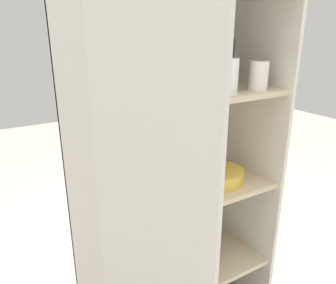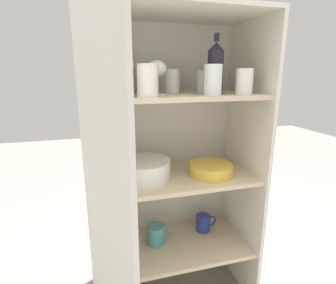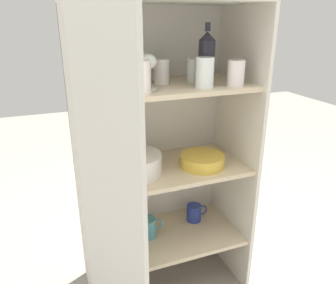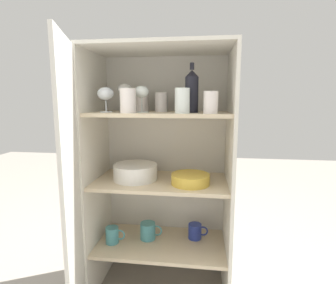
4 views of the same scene
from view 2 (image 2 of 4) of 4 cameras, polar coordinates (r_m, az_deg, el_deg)
The scene contains 24 objects.
cupboard_back_panel at distance 1.48m, azimuth -1.14°, elevation -3.57°, with size 0.79×0.02×1.41m, color silver.
cupboard_side_left at distance 1.24m, azimuth -16.37°, elevation -7.85°, with size 0.02×0.43×1.41m, color silver.
cupboard_side_right at distance 1.44m, azimuth 16.13°, elevation -4.62°, with size 0.02×0.43×1.41m, color silver.
cupboard_top_panel at distance 1.23m, azimuth 1.38°, elevation 26.49°, with size 0.79×0.43×0.02m, color silver.
shelf_board_lower at distance 1.49m, azimuth 1.09°, elevation -21.52°, with size 0.76×0.40×0.02m, color beige.
shelf_board_middle at distance 1.30m, azimuth 1.18°, elevation -7.52°, with size 0.76×0.40×0.02m, color beige.
shelf_board_upper at distance 1.21m, azimuth 1.28°, elevation 10.03°, with size 0.76×0.40×0.02m, color beige.
cupboard_door at distance 0.88m, azimuth -12.97°, elevation -17.53°, with size 0.14×0.38×1.41m.
tumbler_glass_0 at distance 1.23m, azimuth 1.03°, elevation 13.08°, with size 0.07×0.07×0.11m.
tumbler_glass_1 at distance 1.31m, azimuth -0.59°, elevation 12.85°, with size 0.07×0.07×0.09m.
tumbler_glass_2 at distance 1.13m, azimuth 9.74°, elevation 13.20°, with size 0.08×0.08×0.13m.
tumbler_glass_3 at distance 1.25m, azimuth -5.20°, elevation 13.49°, with size 0.07×0.07×0.13m.
tumbler_glass_4 at distance 1.04m, azimuth -4.45°, elevation 13.22°, with size 0.08×0.08×0.12m.
tumbler_glass_5 at distance 1.29m, azimuth 7.90°, elevation 12.90°, with size 0.07×0.07×0.10m.
tumbler_glass_6 at distance 1.19m, azimuth 16.25°, elevation 12.51°, with size 0.07×0.07×0.11m.
wine_glass_0 at distance 1.08m, azimuth -12.81°, elevation 14.73°, with size 0.09×0.09×0.14m.
wine_glass_1 at distance 1.12m, azimuth -2.44°, elevation 15.35°, with size 0.08×0.08×0.14m.
wine_glass_2 at distance 1.20m, azimuth -9.32°, elevation 15.89°, with size 0.09×0.09×0.16m.
wine_bottle at distance 1.21m, azimuth 10.27°, elevation 15.60°, with size 0.07×0.07×0.26m.
plate_stack_white at distance 1.24m, azimuth -5.38°, elevation -5.93°, with size 0.25×0.25×0.09m.
mixing_bowl_large at distance 1.30m, azimuth 9.29°, elevation -5.80°, with size 0.21×0.21×0.06m.
coffee_mug_primary at distance 1.38m, azimuth -10.74°, elevation -22.14°, with size 0.12×0.08×0.10m.
coffee_mug_extra_1 at distance 1.46m, azimuth -2.63°, elevation -19.43°, with size 0.14×0.09×0.10m.
coffee_mug_extra_2 at distance 1.58m, azimuth 7.74°, elevation -17.00°, with size 0.12×0.08×0.09m.
Camera 2 is at (-0.35, -0.95, 1.17)m, focal length 28.00 mm.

